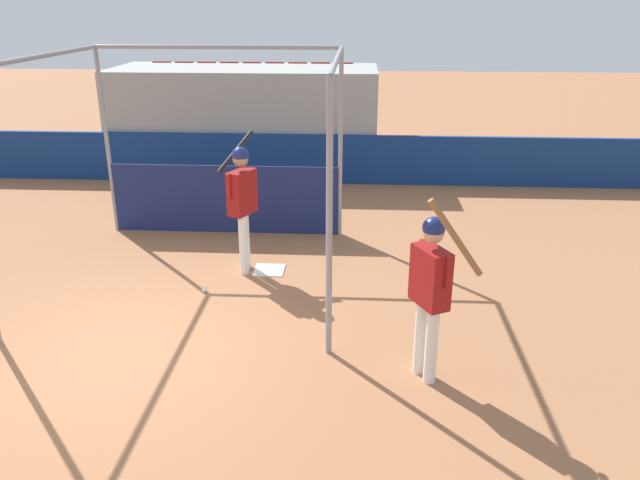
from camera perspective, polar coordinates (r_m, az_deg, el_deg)
ground_plane at (r=7.43m, az=-17.60°, el=-10.12°), size 60.00×60.00×0.00m
outfield_wall at (r=13.71m, az=-7.48°, el=7.45°), size 24.00×0.12×1.05m
bleacher_section at (r=14.80m, az=-6.69°, el=11.01°), size 5.95×2.40×2.33m
batting_cage at (r=9.78m, az=-9.72°, el=6.38°), size 3.93×3.89×3.07m
home_plate at (r=9.22m, az=-4.67°, el=-2.76°), size 0.44×0.44×0.02m
player_batter at (r=8.89m, az=-7.13°, el=3.94°), size 0.57×0.91×1.96m
player_waiting at (r=6.32m, az=10.08°, el=-3.96°), size 0.64×0.64×2.08m
baseball at (r=8.67m, az=-10.50°, el=-4.47°), size 0.07×0.07×0.07m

